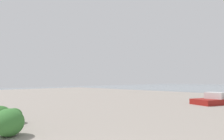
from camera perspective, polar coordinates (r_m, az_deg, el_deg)
name	(u,v)px	position (r m, az deg, el deg)	size (l,w,h in m)	color
shrub_low	(9,122)	(7.37, -26.20, -12.62)	(1.00, 0.90, 0.85)	#387533
shrub_round	(14,116)	(9.44, -25.04, -11.14)	(0.70, 0.63, 0.59)	#2D6628
shrub_tall	(0,117)	(8.66, -28.17, -11.20)	(0.94, 0.85, 0.80)	#2D6628
boat	(215,101)	(16.72, 26.15, -7.55)	(2.64, 3.58, 0.95)	maroon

